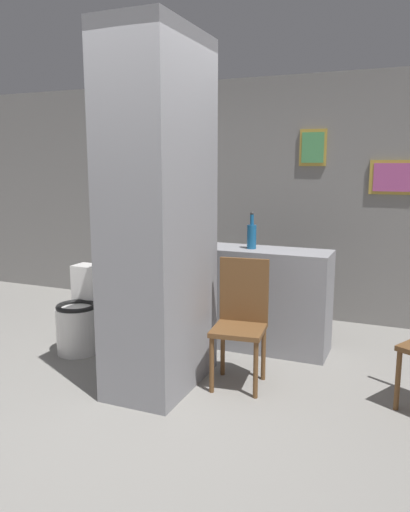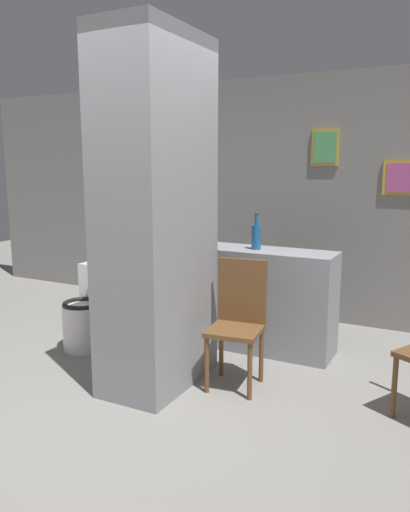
# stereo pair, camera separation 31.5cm
# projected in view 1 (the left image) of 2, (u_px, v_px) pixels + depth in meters

# --- Properties ---
(ground_plane) EXTENTS (14.00, 14.00, 0.00)m
(ground_plane) POSITION_uv_depth(u_px,v_px,m) (131.00, 409.00, 3.47)
(ground_plane) COLOR gray
(wall_back) EXTENTS (8.00, 0.09, 2.60)m
(wall_back) POSITION_uv_depth(u_px,v_px,m) (250.00, 198.00, 5.62)
(wall_back) COLOR gray
(wall_back) RESTS_ON ground_plane
(pillar_center) EXTENTS (0.58, 0.94, 2.60)m
(pillar_center) POSITION_uv_depth(u_px,v_px,m) (159.00, 216.00, 3.66)
(pillar_center) COLOR gray
(pillar_center) RESTS_ON ground_plane
(counter_shelf) EXTENTS (1.39, 0.44, 0.93)m
(counter_shelf) POSITION_uv_depth(u_px,v_px,m) (253.00, 298.00, 4.59)
(counter_shelf) COLOR gray
(counter_shelf) RESTS_ON ground_plane
(toilet) EXTENTS (0.37, 0.53, 0.76)m
(toilet) POSITION_uv_depth(u_px,v_px,m) (81.00, 316.00, 4.52)
(toilet) COLOR white
(toilet) RESTS_ON ground_plane
(chair_near_pillar) EXTENTS (0.43, 0.43, 0.97)m
(chair_near_pillar) POSITION_uv_depth(u_px,v_px,m) (241.00, 317.00, 3.82)
(chair_near_pillar) COLOR brown
(chair_near_pillar) RESTS_ON ground_plane
(bicycle) EXTENTS (1.57, 0.42, 0.67)m
(bicycle) POSITION_uv_depth(u_px,v_px,m) (159.00, 305.00, 4.87)
(bicycle) COLOR black
(bicycle) RESTS_ON ground_plane
(bottle_tall) EXTENTS (0.08, 0.08, 0.34)m
(bottle_tall) POSITION_uv_depth(u_px,v_px,m) (252.00, 235.00, 4.48)
(bottle_tall) COLOR #19598C
(bottle_tall) RESTS_ON counter_shelf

